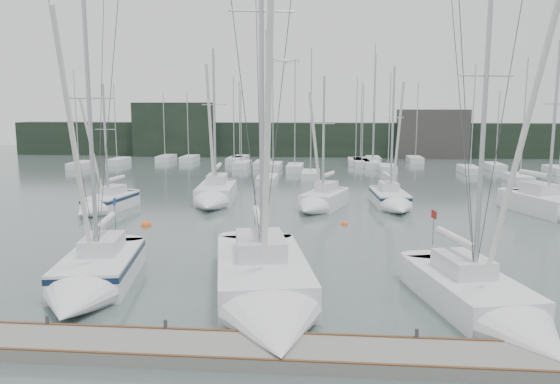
{
  "coord_description": "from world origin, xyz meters",
  "views": [
    {
      "loc": [
        3.2,
        -20.41,
        7.56
      ],
      "look_at": [
        0.91,
        5.0,
        3.5
      ],
      "focal_mm": 35.0,
      "sensor_mm": 36.0,
      "label": 1
    }
  ],
  "objects_px": {
    "sailboat_near_left": "(91,280)",
    "sailboat_near_center": "(267,295)",
    "buoy_a": "(240,235)",
    "buoy_b": "(345,225)",
    "sailboat_mid_a": "(103,205)",
    "sailboat_mid_c": "(319,203)",
    "sailboat_mid_e": "(560,209)",
    "sailboat_mid_d": "(393,201)",
    "sailboat_mid_b": "(214,197)",
    "sailboat_near_right": "(494,310)",
    "buoy_c": "(146,226)"
  },
  "relations": [
    {
      "from": "sailboat_mid_d",
      "to": "buoy_b",
      "type": "distance_m",
      "value": 7.04
    },
    {
      "from": "sailboat_near_left",
      "to": "sailboat_mid_b",
      "type": "xyz_separation_m",
      "value": [
        0.76,
        20.3,
        0.03
      ]
    },
    {
      "from": "buoy_c",
      "to": "sailboat_near_right",
      "type": "bearing_deg",
      "value": -39.54
    },
    {
      "from": "buoy_c",
      "to": "sailboat_mid_e",
      "type": "bearing_deg",
      "value": 10.32
    },
    {
      "from": "sailboat_near_center",
      "to": "sailboat_mid_d",
      "type": "xyz_separation_m",
      "value": [
        6.99,
        21.24,
        -0.1
      ]
    },
    {
      "from": "sailboat_mid_a",
      "to": "sailboat_near_right",
      "type": "bearing_deg",
      "value": -33.07
    },
    {
      "from": "sailboat_mid_c",
      "to": "sailboat_near_right",
      "type": "bearing_deg",
      "value": -54.13
    },
    {
      "from": "sailboat_mid_b",
      "to": "sailboat_mid_e",
      "type": "height_order",
      "value": "sailboat_mid_e"
    },
    {
      "from": "sailboat_mid_a",
      "to": "sailboat_mid_b",
      "type": "bearing_deg",
      "value": 33.64
    },
    {
      "from": "buoy_c",
      "to": "sailboat_near_center",
      "type": "bearing_deg",
      "value": -56.0
    },
    {
      "from": "sailboat_mid_c",
      "to": "sailboat_mid_b",
      "type": "bearing_deg",
      "value": -172.64
    },
    {
      "from": "sailboat_mid_c",
      "to": "buoy_b",
      "type": "distance_m",
      "value": 5.09
    },
    {
      "from": "sailboat_mid_a",
      "to": "sailboat_mid_e",
      "type": "relative_size",
      "value": 0.77
    },
    {
      "from": "sailboat_mid_b",
      "to": "sailboat_mid_d",
      "type": "height_order",
      "value": "sailboat_mid_b"
    },
    {
      "from": "buoy_c",
      "to": "buoy_a",
      "type": "bearing_deg",
      "value": -17.12
    },
    {
      "from": "sailboat_mid_c",
      "to": "sailboat_mid_d",
      "type": "height_order",
      "value": "sailboat_mid_d"
    },
    {
      "from": "sailboat_near_left",
      "to": "buoy_c",
      "type": "xyz_separation_m",
      "value": [
        -1.96,
        12.49,
        -0.58
      ]
    },
    {
      "from": "sailboat_mid_d",
      "to": "sailboat_near_left",
      "type": "bearing_deg",
      "value": -130.2
    },
    {
      "from": "sailboat_mid_b",
      "to": "sailboat_near_left",
      "type": "bearing_deg",
      "value": -96.93
    },
    {
      "from": "sailboat_mid_d",
      "to": "buoy_c",
      "type": "relative_size",
      "value": 17.51
    },
    {
      "from": "sailboat_mid_c",
      "to": "buoy_a",
      "type": "height_order",
      "value": "sailboat_mid_c"
    },
    {
      "from": "sailboat_mid_d",
      "to": "buoy_a",
      "type": "bearing_deg",
      "value": -141.0
    },
    {
      "from": "sailboat_near_right",
      "to": "buoy_b",
      "type": "bearing_deg",
      "value": 93.06
    },
    {
      "from": "sailboat_near_right",
      "to": "buoy_b",
      "type": "xyz_separation_m",
      "value": [
        -4.74,
        15.8,
        -0.55
      ]
    },
    {
      "from": "sailboat_near_center",
      "to": "buoy_b",
      "type": "relative_size",
      "value": 41.04
    },
    {
      "from": "sailboat_mid_a",
      "to": "buoy_a",
      "type": "height_order",
      "value": "sailboat_mid_a"
    },
    {
      "from": "sailboat_near_center",
      "to": "buoy_a",
      "type": "height_order",
      "value": "sailboat_near_center"
    },
    {
      "from": "buoy_a",
      "to": "buoy_b",
      "type": "relative_size",
      "value": 1.41
    },
    {
      "from": "buoy_a",
      "to": "buoy_c",
      "type": "xyz_separation_m",
      "value": [
        -6.36,
        1.96,
        0.0
      ]
    },
    {
      "from": "sailboat_mid_e",
      "to": "buoy_c",
      "type": "bearing_deg",
      "value": 170.87
    },
    {
      "from": "sailboat_mid_c",
      "to": "sailboat_mid_d",
      "type": "distance_m",
      "value": 5.6
    },
    {
      "from": "buoy_b",
      "to": "sailboat_mid_e",
      "type": "bearing_deg",
      "value": 13.29
    },
    {
      "from": "sailboat_mid_e",
      "to": "sailboat_mid_d",
      "type": "bearing_deg",
      "value": 147.59
    },
    {
      "from": "sailboat_near_center",
      "to": "sailboat_mid_e",
      "type": "bearing_deg",
      "value": 34.93
    },
    {
      "from": "sailboat_near_right",
      "to": "buoy_c",
      "type": "height_order",
      "value": "sailboat_near_right"
    },
    {
      "from": "sailboat_near_center",
      "to": "buoy_b",
      "type": "distance_m",
      "value": 15.64
    },
    {
      "from": "sailboat_near_right",
      "to": "buoy_c",
      "type": "distance_m",
      "value": 22.47
    },
    {
      "from": "sailboat_near_center",
      "to": "buoy_c",
      "type": "bearing_deg",
      "value": 112.64
    },
    {
      "from": "sailboat_near_center",
      "to": "sailboat_mid_b",
      "type": "relative_size",
      "value": 1.48
    },
    {
      "from": "sailboat_near_left",
      "to": "sailboat_near_center",
      "type": "distance_m",
      "value": 7.45
    },
    {
      "from": "sailboat_near_left",
      "to": "sailboat_mid_c",
      "type": "distance_m",
      "value": 20.72
    },
    {
      "from": "sailboat_near_left",
      "to": "sailboat_mid_e",
      "type": "height_order",
      "value": "sailboat_near_left"
    },
    {
      "from": "sailboat_mid_a",
      "to": "sailboat_mid_c",
      "type": "distance_m",
      "value": 15.55
    },
    {
      "from": "sailboat_near_center",
      "to": "sailboat_mid_a",
      "type": "relative_size",
      "value": 1.92
    },
    {
      "from": "buoy_a",
      "to": "sailboat_near_center",
      "type": "bearing_deg",
      "value": -76.06
    },
    {
      "from": "sailboat_near_right",
      "to": "sailboat_mid_b",
      "type": "relative_size",
      "value": 1.14
    },
    {
      "from": "sailboat_mid_d",
      "to": "buoy_c",
      "type": "bearing_deg",
      "value": -159.89
    },
    {
      "from": "sailboat_mid_e",
      "to": "buoy_b",
      "type": "height_order",
      "value": "sailboat_mid_e"
    },
    {
      "from": "sailboat_mid_c",
      "to": "buoy_a",
      "type": "xyz_separation_m",
      "value": [
        -4.46,
        -8.2,
        -0.56
      ]
    },
    {
      "from": "sailboat_mid_a",
      "to": "sailboat_mid_d",
      "type": "bearing_deg",
      "value": 16.04
    }
  ]
}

